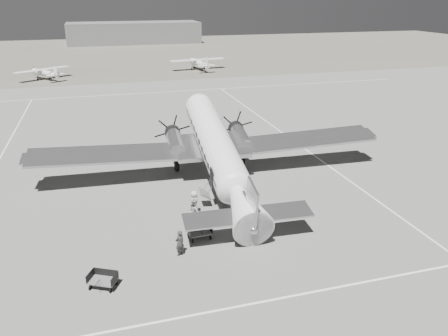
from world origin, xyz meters
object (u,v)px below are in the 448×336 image
dc3_airliner (217,151)px  ground_crew (180,243)px  hangar_main (134,33)px  baggage_cart_far (103,280)px  light_plane_left (44,74)px  baggage_cart_near (200,232)px  ramp_agent (195,211)px  light_plane_right (199,64)px  passenger (194,202)px

dc3_airliner → ground_crew: 11.31m
hangar_main → baggage_cart_far: bearing=-96.1°
light_plane_left → baggage_cart_near: bearing=-111.9°
ground_crew → baggage_cart_near: bearing=-160.6°
baggage_cart_far → ramp_agent: 8.59m
baggage_cart_far → baggage_cart_near: bearing=57.5°
light_plane_left → ground_crew: light_plane_left is taller
ground_crew → light_plane_left: bearing=-103.3°
light_plane_right → baggage_cart_far: light_plane_right is taller
dc3_airliner → baggage_cart_far: (-9.72, -11.86, -2.52)m
light_plane_right → passenger: 65.55m
baggage_cart_far → ramp_agent: ramp_agent is taller
baggage_cart_far → ground_crew: (4.64, 1.98, 0.41)m
light_plane_left → baggage_cart_far: (8.71, -67.68, -0.67)m
ground_crew → ramp_agent: ramp_agent is taller
hangar_main → baggage_cart_near: hangar_main is taller
light_plane_right → baggage_cart_near: bearing=-110.8°
dc3_airliner → light_plane_right: (11.96, 59.04, -1.72)m
dc3_airliner → passenger: size_ratio=17.23×
baggage_cart_near → ramp_agent: 2.21m
ground_crew → hangar_main: bearing=-118.9°
ground_crew → ramp_agent: 4.12m
light_plane_left → ground_crew: bearing=-113.5°
passenger → ground_crew: bearing=148.8°
ground_crew → passenger: (2.03, 5.11, 0.05)m
light_plane_right → dc3_airliner: bearing=-109.4°
baggage_cart_far → dc3_airliner: bearing=78.5°
hangar_main → dc3_airliner: hangar_main is taller
light_plane_left → light_plane_right: (30.39, 3.22, 0.13)m
light_plane_right → ramp_agent: light_plane_right is taller
dc3_airliner → light_plane_left: size_ratio=2.90×
dc3_airliner → ground_crew: bearing=-114.5°
light_plane_right → ground_crew: bearing=-111.8°
hangar_main → ground_crew: 128.80m
ground_crew → dc3_airliner: bearing=-142.0°
ramp_agent → baggage_cart_far: bearing=132.1°
dc3_airliner → ramp_agent: size_ratio=16.66×
dc3_airliner → light_plane_left: (-18.43, 55.82, -1.85)m
baggage_cart_near → ramp_agent: (0.14, 2.15, 0.48)m
light_plane_left → passenger: light_plane_left is taller
hangar_main → dc3_airliner: 118.64m
dc3_airliner → passenger: 6.02m
baggage_cart_near → passenger: passenger is taller
hangar_main → baggage_cart_far: (-13.83, -130.43, -2.86)m
light_plane_right → baggage_cart_near: 69.09m
ramp_agent → passenger: (0.27, 1.39, -0.03)m
baggage_cart_near → baggage_cart_far: 7.20m
hangar_main → light_plane_left: (-22.54, -62.75, -2.19)m
baggage_cart_far → passenger: bearing=74.6°
hangar_main → baggage_cart_far: hangar_main is taller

